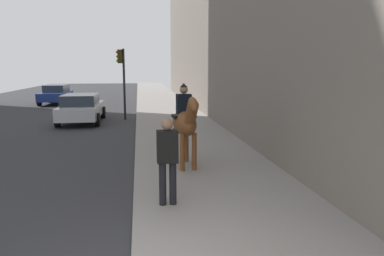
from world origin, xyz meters
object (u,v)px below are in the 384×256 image
at_px(mounted_horse_near, 185,122).
at_px(traffic_light_near_curb, 122,72).
at_px(pedestrian_greeting, 167,156).
at_px(car_far_lane, 56,94).
at_px(car_mid_lane, 82,108).

distance_m(mounted_horse_near, traffic_light_near_curb, 10.43).
distance_m(pedestrian_greeting, car_far_lane, 23.13).
distance_m(pedestrian_greeting, car_mid_lane, 12.57).
bearing_deg(car_mid_lane, pedestrian_greeting, -164.15).
relative_size(pedestrian_greeting, car_mid_lane, 0.37).
bearing_deg(car_far_lane, car_mid_lane, 20.59).
distance_m(mounted_horse_near, pedestrian_greeting, 2.79).
bearing_deg(pedestrian_greeting, mounted_horse_near, -14.93).
height_order(car_far_lane, traffic_light_near_curb, traffic_light_near_curb).
bearing_deg(traffic_light_near_curb, mounted_horse_near, -168.70).
bearing_deg(car_mid_lane, mounted_horse_near, -156.42).
distance_m(mounted_horse_near, car_mid_lane, 10.27).
relative_size(pedestrian_greeting, car_far_lane, 0.39).
xyz_separation_m(mounted_horse_near, traffic_light_near_curb, (10.16, 2.03, 1.15)).
height_order(pedestrian_greeting, traffic_light_near_curb, traffic_light_near_curb).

